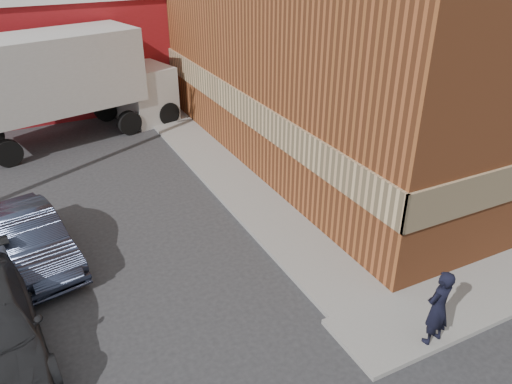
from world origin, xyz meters
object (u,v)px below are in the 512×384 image
sedan (31,240)px  man (438,308)px  box_truck (74,78)px  brick_building (394,16)px

sedan → man: bearing=-56.1°
box_truck → man: bearing=-88.1°
brick_building → man: brick_building is taller
brick_building → sedan: brick_building is taller
man → brick_building: bearing=-131.6°
man → sedan: size_ratio=0.42×
man → sedan: bearing=-51.1°
brick_building → man: 13.34m
man → box_truck: box_truck is taller
brick_building → man: bearing=-124.7°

